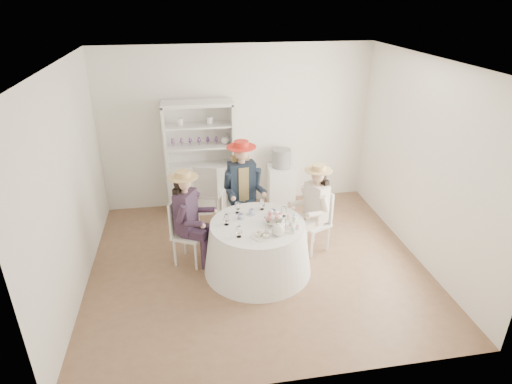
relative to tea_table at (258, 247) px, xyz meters
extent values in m
plane|color=brown|center=(0.02, 0.13, -0.35)|extent=(4.50, 4.50, 0.00)
plane|color=white|center=(0.02, 0.13, 2.35)|extent=(4.50, 4.50, 0.00)
plane|color=white|center=(0.02, 2.13, 1.00)|extent=(4.50, 0.00, 4.50)
plane|color=white|center=(0.02, -1.87, 1.00)|extent=(4.50, 0.00, 4.50)
plane|color=white|center=(-2.23, 0.13, 1.00)|extent=(0.00, 4.50, 4.50)
plane|color=white|center=(2.27, 0.13, 1.00)|extent=(0.00, 4.50, 4.50)
cone|color=white|center=(0.00, 0.00, -0.01)|extent=(1.43, 1.43, 0.69)
cylinder|color=white|center=(0.00, 0.00, 0.35)|extent=(1.23, 1.23, 0.02)
cube|color=silver|center=(-0.63, 1.88, 0.06)|extent=(1.12, 0.43, 0.83)
cube|color=silver|center=(-0.63, 2.07, 0.99)|extent=(1.11, 0.06, 1.02)
cube|color=silver|center=(-0.63, 1.88, 1.50)|extent=(1.12, 0.43, 0.06)
cube|color=silver|center=(-1.17, 1.88, 0.99)|extent=(0.04, 0.42, 1.02)
cube|color=silver|center=(-0.10, 1.88, 0.99)|extent=(0.04, 0.42, 1.02)
cube|color=silver|center=(-0.63, 1.88, 0.80)|extent=(1.04, 0.39, 0.03)
cube|color=silver|center=(-0.63, 1.88, 1.15)|extent=(1.04, 0.39, 0.03)
sphere|color=white|center=(-0.22, 1.88, 0.88)|extent=(0.13, 0.13, 0.13)
cube|color=silver|center=(0.74, 1.88, 0.00)|extent=(0.48, 0.48, 0.70)
cylinder|color=black|center=(0.74, 1.88, 0.51)|extent=(0.37, 0.37, 0.31)
cube|color=silver|center=(-0.89, 0.33, 0.08)|extent=(0.52, 0.52, 0.04)
cylinder|color=silver|center=(-0.82, 0.13, -0.14)|extent=(0.03, 0.03, 0.42)
cylinder|color=silver|center=(-0.68, 0.40, -0.14)|extent=(0.03, 0.03, 0.42)
cylinder|color=silver|center=(-1.09, 0.27, -0.14)|extent=(0.03, 0.03, 0.42)
cylinder|color=silver|center=(-0.96, 0.54, -0.14)|extent=(0.03, 0.03, 0.42)
cube|color=silver|center=(-1.04, 0.41, 0.34)|extent=(0.19, 0.34, 0.48)
cube|color=black|center=(-0.90, 0.34, 0.44)|extent=(0.33, 0.40, 0.56)
cube|color=black|center=(-0.82, 0.20, 0.16)|extent=(0.35, 0.26, 0.12)
cylinder|color=black|center=(-0.70, 0.14, -0.13)|extent=(0.10, 0.10, 0.44)
cylinder|color=black|center=(-0.96, 0.15, 0.51)|extent=(0.19, 0.15, 0.27)
cube|color=black|center=(-0.74, 0.36, 0.16)|extent=(0.35, 0.26, 0.12)
cylinder|color=black|center=(-0.62, 0.30, -0.13)|extent=(0.10, 0.10, 0.44)
cylinder|color=black|center=(-0.78, 0.50, 0.51)|extent=(0.19, 0.15, 0.27)
cylinder|color=#D8A889|center=(-0.90, 0.34, 0.74)|extent=(0.09, 0.09, 0.08)
sphere|color=#D8A889|center=(-0.90, 0.34, 0.84)|extent=(0.18, 0.18, 0.18)
sphere|color=black|center=(-0.94, 0.36, 0.83)|extent=(0.18, 0.18, 0.18)
cube|color=black|center=(-0.97, 0.38, 0.60)|extent=(0.17, 0.24, 0.37)
cylinder|color=tan|center=(-0.90, 0.34, 0.93)|extent=(0.39, 0.39, 0.01)
cylinder|color=tan|center=(-0.90, 0.34, 0.97)|extent=(0.19, 0.19, 0.08)
cube|color=silver|center=(-0.07, 0.94, 0.13)|extent=(0.48, 0.48, 0.04)
cylinder|color=silver|center=(-0.21, 0.75, -0.12)|extent=(0.04, 0.04, 0.47)
cylinder|color=silver|center=(0.12, 0.80, -0.12)|extent=(0.04, 0.04, 0.47)
cylinder|color=silver|center=(-0.26, 1.09, -0.12)|extent=(0.04, 0.04, 0.47)
cylinder|color=silver|center=(0.08, 1.14, -0.12)|extent=(0.04, 0.04, 0.47)
cube|color=silver|center=(-0.09, 1.14, 0.42)|extent=(0.41, 0.08, 0.53)
cube|color=#1A2534|center=(-0.07, 0.97, 0.52)|extent=(0.41, 0.26, 0.62)
cube|color=tan|center=(-0.07, 0.97, 0.52)|extent=(0.18, 0.25, 0.53)
cube|color=#1A2534|center=(-0.15, 0.81, 0.21)|extent=(0.18, 0.38, 0.13)
cylinder|color=#1A2534|center=(-0.13, 0.66, -0.11)|extent=(0.11, 0.11, 0.49)
cylinder|color=#1A2534|center=(-0.28, 0.90, 0.60)|extent=(0.12, 0.20, 0.29)
cube|color=#1A2534|center=(0.05, 0.83, 0.21)|extent=(0.18, 0.38, 0.13)
cylinder|color=#1A2534|center=(0.06, 0.68, -0.11)|extent=(0.11, 0.11, 0.49)
cylinder|color=#1A2534|center=(0.16, 0.95, 0.60)|extent=(0.12, 0.20, 0.29)
cylinder|color=#D8A889|center=(-0.07, 0.97, 0.86)|extent=(0.10, 0.10, 0.09)
sphere|color=#D8A889|center=(-0.07, 0.97, 0.97)|extent=(0.20, 0.20, 0.20)
sphere|color=tan|center=(-0.08, 1.01, 0.96)|extent=(0.20, 0.20, 0.20)
cube|color=tan|center=(-0.08, 1.05, 0.71)|extent=(0.27, 0.12, 0.41)
cylinder|color=red|center=(-0.07, 0.97, 1.07)|extent=(0.43, 0.43, 0.01)
cylinder|color=red|center=(-0.07, 0.97, 1.11)|extent=(0.21, 0.21, 0.09)
cube|color=silver|center=(0.88, 0.36, 0.07)|extent=(0.50, 0.50, 0.04)
cylinder|color=silver|center=(0.68, 0.43, -0.15)|extent=(0.03, 0.03, 0.41)
cylinder|color=silver|center=(0.80, 0.16, -0.15)|extent=(0.03, 0.03, 0.41)
cylinder|color=silver|center=(0.95, 0.56, -0.15)|extent=(0.03, 0.03, 0.41)
cylinder|color=silver|center=(1.08, 0.28, -0.15)|extent=(0.03, 0.03, 0.41)
cube|color=silver|center=(1.03, 0.43, 0.32)|extent=(0.17, 0.34, 0.47)
cube|color=silver|center=(0.89, 0.37, 0.41)|extent=(0.31, 0.38, 0.54)
cube|color=silver|center=(0.74, 0.39, 0.14)|extent=(0.34, 0.24, 0.11)
cylinder|color=silver|center=(0.62, 0.33, -0.14)|extent=(0.09, 0.09, 0.43)
cylinder|color=silver|center=(0.78, 0.53, 0.48)|extent=(0.18, 0.14, 0.26)
cube|color=silver|center=(0.81, 0.23, 0.14)|extent=(0.34, 0.24, 0.11)
cylinder|color=silver|center=(0.69, 0.18, -0.14)|extent=(0.09, 0.09, 0.43)
cylinder|color=silver|center=(0.94, 0.17, 0.48)|extent=(0.18, 0.14, 0.26)
cylinder|color=#D8A889|center=(0.89, 0.37, 0.70)|extent=(0.08, 0.08, 0.07)
sphere|color=#D8A889|center=(0.89, 0.37, 0.81)|extent=(0.18, 0.18, 0.18)
sphere|color=black|center=(0.93, 0.38, 0.79)|extent=(0.18, 0.18, 0.18)
cube|color=black|center=(0.96, 0.40, 0.57)|extent=(0.16, 0.24, 0.36)
cylinder|color=tan|center=(0.89, 0.37, 0.89)|extent=(0.37, 0.37, 0.01)
cylinder|color=tan|center=(0.89, 0.37, 0.93)|extent=(0.19, 0.19, 0.07)
cube|color=silver|center=(-0.52, 1.57, 0.10)|extent=(0.51, 0.51, 0.04)
cylinder|color=silver|center=(-0.32, 1.67, -0.13)|extent=(0.04, 0.04, 0.44)
cylinder|color=silver|center=(-0.62, 1.77, -0.13)|extent=(0.04, 0.04, 0.44)
cylinder|color=silver|center=(-0.42, 1.37, -0.13)|extent=(0.04, 0.04, 0.44)
cylinder|color=silver|center=(-0.73, 1.47, -0.13)|extent=(0.04, 0.04, 0.44)
cube|color=silver|center=(-0.58, 1.40, 0.37)|extent=(0.37, 0.15, 0.50)
imported|color=white|center=(-0.20, 0.16, 0.39)|extent=(0.11, 0.11, 0.07)
imported|color=white|center=(-0.05, 0.25, 0.39)|extent=(0.09, 0.09, 0.07)
imported|color=white|center=(0.24, 0.20, 0.39)|extent=(0.10, 0.10, 0.07)
imported|color=white|center=(0.20, -0.05, 0.39)|extent=(0.28, 0.28, 0.06)
sphere|color=#CC6670|center=(0.26, -0.01, 0.44)|extent=(0.07, 0.07, 0.07)
sphere|color=white|center=(0.25, 0.02, 0.44)|extent=(0.07, 0.07, 0.07)
sphere|color=#CC6670|center=(0.22, 0.04, 0.44)|extent=(0.07, 0.07, 0.07)
sphere|color=white|center=(0.19, 0.04, 0.44)|extent=(0.07, 0.07, 0.07)
sphere|color=#CC6670|center=(0.16, 0.02, 0.44)|extent=(0.07, 0.07, 0.07)
sphere|color=white|center=(0.15, -0.01, 0.44)|extent=(0.07, 0.07, 0.07)
sphere|color=#CC6670|center=(0.16, -0.04, 0.44)|extent=(0.07, 0.07, 0.07)
sphere|color=white|center=(0.19, -0.06, 0.44)|extent=(0.07, 0.07, 0.07)
sphere|color=#CC6670|center=(0.22, -0.06, 0.44)|extent=(0.07, 0.07, 0.07)
sphere|color=white|center=(0.25, -0.04, 0.44)|extent=(0.07, 0.07, 0.07)
sphere|color=white|center=(0.20, -0.32, 0.43)|extent=(0.16, 0.16, 0.16)
cylinder|color=white|center=(0.30, -0.32, 0.44)|extent=(0.09, 0.02, 0.08)
cylinder|color=white|center=(0.20, -0.32, 0.51)|extent=(0.04, 0.04, 0.02)
cylinder|color=white|center=(0.00, -0.31, 0.36)|extent=(0.27, 0.27, 0.01)
cube|color=beige|center=(-0.05, -0.33, 0.39)|extent=(0.06, 0.04, 0.03)
cube|color=beige|center=(0.00, -0.31, 0.40)|extent=(0.07, 0.06, 0.03)
cube|color=beige|center=(0.05, -0.29, 0.39)|extent=(0.07, 0.07, 0.03)
cube|color=beige|center=(-0.02, -0.27, 0.40)|extent=(0.07, 0.07, 0.03)
cube|color=beige|center=(0.03, -0.35, 0.39)|extent=(0.07, 0.07, 0.03)
cylinder|color=white|center=(0.40, -0.23, 0.36)|extent=(0.22, 0.22, 0.01)
cylinder|color=white|center=(0.40, -0.23, 0.43)|extent=(0.02, 0.02, 0.15)
cylinder|color=white|center=(0.40, -0.23, 0.51)|extent=(0.17, 0.17, 0.01)
camera|label=1|loc=(-0.82, -4.74, 3.08)|focal=30.00mm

